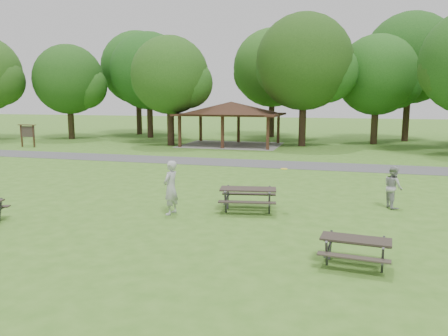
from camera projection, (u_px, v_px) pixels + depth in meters
ground at (161, 225)px, 14.10m from camera, size 160.00×160.00×0.00m
asphalt_path at (252, 163)px, 27.40m from camera, size 120.00×3.20×0.02m
pavilion at (231, 110)px, 37.49m from camera, size 8.60×7.01×3.76m
notice_board at (27, 131)px, 36.35m from camera, size 1.60×0.30×1.88m
tree_row_b at (70, 82)px, 43.05m from camera, size 7.14×6.80×9.28m
tree_row_c at (150, 73)px, 44.36m from camera, size 8.19×7.80×10.67m
tree_row_d at (171, 78)px, 36.97m from camera, size 6.93×6.60×9.27m
tree_row_e at (305, 65)px, 36.24m from camera, size 8.40×8.00×11.02m
tree_row_f at (378, 77)px, 38.11m from camera, size 7.35×7.00×9.55m
tree_deep_a at (139, 70)px, 48.40m from camera, size 8.40×8.00×11.38m
tree_deep_b at (273, 70)px, 44.90m from camera, size 8.40×8.00×11.13m
tree_deep_c at (411, 61)px, 40.37m from camera, size 8.82×8.40×11.90m
picnic_table_middle at (248, 194)px, 15.77m from camera, size 2.25×1.93×0.87m
picnic_table_far at (356, 245)px, 10.62m from camera, size 1.77×1.48×0.72m
frisbee_in_flight at (284, 169)px, 15.64m from camera, size 0.27×0.27×0.02m
frisbee_thrower at (171, 188)px, 15.29m from camera, size 0.58×0.77×1.91m
frisbee_catcher at (393, 187)px, 16.22m from camera, size 0.84×0.94×1.58m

